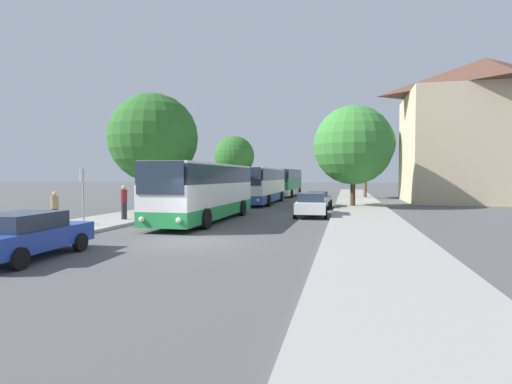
% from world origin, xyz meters
% --- Properties ---
extents(ground_plane, '(300.00, 300.00, 0.00)m').
position_xyz_m(ground_plane, '(0.00, 0.00, 0.00)').
color(ground_plane, '#4C4C4F').
rests_on(ground_plane, ground).
extents(sidewalk_left, '(4.00, 120.00, 0.15)m').
position_xyz_m(sidewalk_left, '(-7.00, 0.00, 0.07)').
color(sidewalk_left, gray).
rests_on(sidewalk_left, ground_plane).
extents(sidewalk_right, '(4.00, 120.00, 0.15)m').
position_xyz_m(sidewalk_right, '(7.00, 0.00, 0.07)').
color(sidewalk_right, gray).
rests_on(sidewalk_right, ground_plane).
extents(building_right_background, '(14.18, 10.85, 13.85)m').
position_xyz_m(building_right_background, '(18.79, 27.97, 6.92)').
color(building_right_background, '#C6B28E').
rests_on(building_right_background, ground_plane).
extents(bus_front, '(2.83, 11.37, 3.22)m').
position_xyz_m(bus_front, '(-1.89, 6.98, 1.73)').
color(bus_front, '#238942').
rests_on(bus_front, ground_plane).
extents(bus_middle, '(2.89, 11.95, 3.27)m').
position_xyz_m(bus_middle, '(-1.77, 21.90, 1.75)').
color(bus_middle, '#2D519E').
rests_on(bus_middle, ground_plane).
extents(bus_rear, '(3.10, 10.83, 3.38)m').
position_xyz_m(bus_rear, '(-1.59, 35.56, 1.81)').
color(bus_rear, silver).
rests_on(bus_rear, ground_plane).
extents(parked_car_left_curb, '(2.22, 4.50, 1.43)m').
position_xyz_m(parked_car_left_curb, '(-3.71, -4.11, 0.75)').
color(parked_car_left_curb, '#233D9E').
rests_on(parked_car_left_curb, ground_plane).
extents(parked_car_right_near, '(2.17, 4.61, 1.48)m').
position_xyz_m(parked_car_right_near, '(3.74, 10.88, 0.77)').
color(parked_car_right_near, silver).
rests_on(parked_car_right_near, ground_plane).
extents(parked_car_right_far, '(2.07, 4.01, 1.34)m').
position_xyz_m(parked_car_right_far, '(3.74, 17.55, 0.72)').
color(parked_car_right_far, slate).
rests_on(parked_car_right_far, ground_plane).
extents(bus_stop_sign, '(0.08, 0.45, 2.78)m').
position_xyz_m(bus_stop_sign, '(-6.55, 2.58, 1.87)').
color(bus_stop_sign, gray).
rests_on(bus_stop_sign, sidewalk_left).
extents(pedestrian_waiting_near, '(0.36, 0.36, 1.64)m').
position_xyz_m(pedestrian_waiting_near, '(-8.25, 2.69, 0.97)').
color(pedestrian_waiting_near, '#23232D').
rests_on(pedestrian_waiting_near, sidewalk_left).
extents(pedestrian_waiting_far, '(0.36, 0.36, 1.89)m').
position_xyz_m(pedestrian_waiting_far, '(-6.14, 5.53, 1.11)').
color(pedestrian_waiting_far, '#23232D').
rests_on(pedestrian_waiting_far, sidewalk_left).
extents(tree_left_near, '(6.24, 6.24, 8.20)m').
position_xyz_m(tree_left_near, '(-7.38, 11.51, 5.23)').
color(tree_left_near, '#513D23').
rests_on(tree_left_near, sidewalk_left).
extents(tree_left_far, '(4.35, 4.35, 6.78)m').
position_xyz_m(tree_left_far, '(-6.06, 27.71, 4.74)').
color(tree_left_far, brown).
rests_on(tree_left_far, sidewalk_left).
extents(tree_right_near, '(6.38, 6.38, 8.10)m').
position_xyz_m(tree_right_near, '(6.42, 18.88, 5.05)').
color(tree_right_near, '#47331E').
rests_on(tree_right_near, sidewalk_right).
extents(tree_right_mid, '(6.63, 6.63, 9.48)m').
position_xyz_m(tree_right_mid, '(8.01, 32.73, 6.31)').
color(tree_right_mid, brown).
rests_on(tree_right_mid, sidewalk_right).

